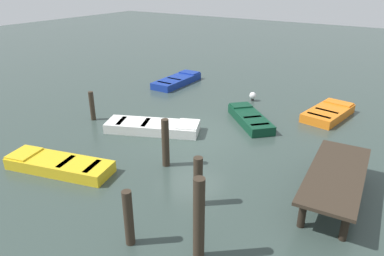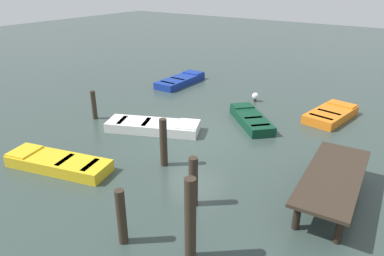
% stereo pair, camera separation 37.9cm
% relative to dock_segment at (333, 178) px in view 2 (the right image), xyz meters
% --- Properties ---
extents(ground_plane, '(80.00, 80.00, 0.00)m').
position_rel_dock_segment_xyz_m(ground_plane, '(-1.54, -6.03, -0.82)').
color(ground_plane, '#33423D').
extents(dock_segment, '(4.29, 1.81, 0.95)m').
position_rel_dock_segment_xyz_m(dock_segment, '(0.00, 0.00, 0.00)').
color(dock_segment, '#33281E').
rests_on(dock_segment, ground_plane).
extents(rowboat_dark_green, '(2.96, 3.01, 0.46)m').
position_rel_dock_segment_xyz_m(rowboat_dark_green, '(-4.15, -4.60, -0.60)').
color(rowboat_dark_green, '#0C3823').
rests_on(rowboat_dark_green, ground_plane).
extents(rowboat_orange, '(3.19, 1.88, 0.46)m').
position_rel_dock_segment_xyz_m(rowboat_orange, '(-6.83, -1.81, -0.60)').
color(rowboat_orange, orange).
rests_on(rowboat_orange, ground_plane).
extents(rowboat_white, '(2.73, 4.13, 0.46)m').
position_rel_dock_segment_xyz_m(rowboat_white, '(-1.01, -7.67, -0.60)').
color(rowboat_white, silver).
rests_on(rowboat_white, ground_plane).
extents(rowboat_blue, '(3.62, 1.29, 0.46)m').
position_rel_dock_segment_xyz_m(rowboat_blue, '(-7.42, -10.98, -0.60)').
color(rowboat_blue, navy).
rests_on(rowboat_blue, ground_plane).
extents(rowboat_yellow, '(2.06, 3.89, 0.46)m').
position_rel_dock_segment_xyz_m(rowboat_yellow, '(3.35, -8.29, -0.60)').
color(rowboat_yellow, gold).
rests_on(rowboat_yellow, ground_plane).
extents(mooring_piling_near_left, '(0.23, 0.23, 1.35)m').
position_rel_dock_segment_xyz_m(mooring_piling_near_left, '(-0.52, -10.84, -0.14)').
color(mooring_piling_near_left, '#33281E').
rests_on(mooring_piling_near_left, ground_plane).
extents(mooring_piling_far_left, '(0.27, 0.27, 2.18)m').
position_rel_dock_segment_xyz_m(mooring_piling_far_left, '(4.17, -2.09, 0.28)').
color(mooring_piling_far_left, '#33281E').
rests_on(mooring_piling_far_left, ground_plane).
extents(mooring_piling_center, '(0.26, 0.26, 1.75)m').
position_rel_dock_segment_xyz_m(mooring_piling_center, '(1.05, -5.42, 0.06)').
color(mooring_piling_center, '#33281E').
rests_on(mooring_piling_center, ground_plane).
extents(mooring_piling_far_right, '(0.27, 0.27, 1.54)m').
position_rel_dock_segment_xyz_m(mooring_piling_far_right, '(2.38, -3.24, -0.04)').
color(mooring_piling_far_right, '#33281E').
rests_on(mooring_piling_far_right, ground_plane).
extents(mooring_piling_mid_left, '(0.24, 0.24, 1.53)m').
position_rel_dock_segment_xyz_m(mooring_piling_mid_left, '(4.70, -3.77, -0.05)').
color(mooring_piling_mid_left, '#33281E').
rests_on(mooring_piling_mid_left, ground_plane).
extents(marker_buoy, '(0.36, 0.36, 0.48)m').
position_rel_dock_segment_xyz_m(marker_buoy, '(-7.03, -5.77, -0.53)').
color(marker_buoy, '#262626').
rests_on(marker_buoy, ground_plane).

